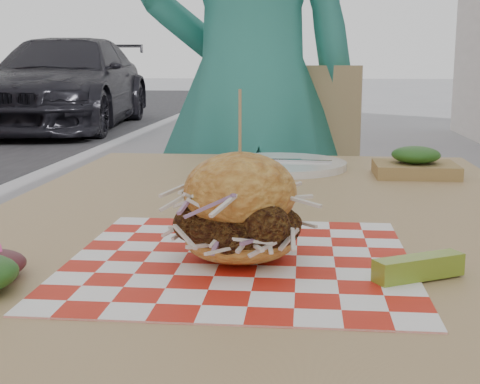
{
  "coord_description": "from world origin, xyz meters",
  "views": [
    {
      "loc": [
        -0.1,
        -0.9,
        0.96
      ],
      "look_at": [
        -0.16,
        -0.21,
        0.82
      ],
      "focal_mm": 50.0,
      "sensor_mm": 36.0,
      "label": 1
    }
  ],
  "objects_px": {
    "diner": "(250,92)",
    "car_dark": "(66,83)",
    "patio_chair": "(290,209)",
    "patio_table": "(267,267)",
    "sandwich": "(240,214)"
  },
  "relations": [
    {
      "from": "car_dark",
      "to": "sandwich",
      "type": "distance_m",
      "value": 9.58
    },
    {
      "from": "diner",
      "to": "car_dark",
      "type": "xyz_separation_m",
      "value": [
        -3.35,
        7.74,
        -0.21
      ]
    },
    {
      "from": "car_dark",
      "to": "patio_table",
      "type": "height_order",
      "value": "car_dark"
    },
    {
      "from": "diner",
      "to": "sandwich",
      "type": "distance_m",
      "value": 1.2
    },
    {
      "from": "sandwich",
      "to": "car_dark",
      "type": "bearing_deg",
      "value": 111.03
    },
    {
      "from": "patio_chair",
      "to": "diner",
      "type": "bearing_deg",
      "value": 170.86
    },
    {
      "from": "patio_table",
      "to": "patio_chair",
      "type": "xyz_separation_m",
      "value": [
        0.01,
        0.93,
        -0.12
      ]
    },
    {
      "from": "patio_table",
      "to": "sandwich",
      "type": "height_order",
      "value": "sandwich"
    },
    {
      "from": "car_dark",
      "to": "sandwich",
      "type": "bearing_deg",
      "value": -73.27
    },
    {
      "from": "car_dark",
      "to": "patio_chair",
      "type": "relative_size",
      "value": 4.81
    },
    {
      "from": "patio_table",
      "to": "sandwich",
      "type": "relative_size",
      "value": 6.68
    },
    {
      "from": "diner",
      "to": "patio_table",
      "type": "distance_m",
      "value": 0.99
    },
    {
      "from": "patio_chair",
      "to": "car_dark",
      "type": "bearing_deg",
      "value": 121.13
    },
    {
      "from": "patio_chair",
      "to": "sandwich",
      "type": "height_order",
      "value": "patio_chair"
    },
    {
      "from": "diner",
      "to": "sandwich",
      "type": "xyz_separation_m",
      "value": [
        0.09,
        -1.2,
        -0.07
      ]
    }
  ]
}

